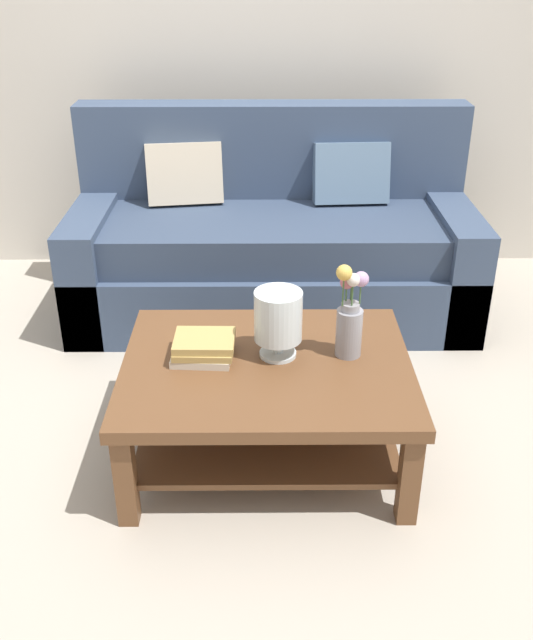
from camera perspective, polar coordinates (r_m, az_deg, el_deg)
The scene contains 7 objects.
ground_plane at distance 3.25m, azimuth -1.47°, elevation -6.14°, with size 10.00×10.00×0.00m, color #ADA393.
back_wall at distance 4.37m, azimuth -1.34°, elevation 21.70°, with size 6.40×0.12×2.70m, color beige.
couch at distance 3.90m, azimuth 0.49°, elevation 5.97°, with size 2.10×0.90×1.06m.
coffee_table at distance 2.75m, azimuth 0.05°, elevation -5.35°, with size 1.09×0.87×0.42m.
book_stack_main at distance 2.72m, azimuth -5.01°, elevation -2.16°, with size 0.24×0.22×0.08m.
glass_hurricane_vase at distance 2.66m, azimuth 0.93°, elevation 0.15°, with size 0.18×0.18×0.27m.
flower_pitcher at distance 2.68m, azimuth 6.62°, elevation 0.19°, with size 0.12×0.10×0.38m.
Camera 1 is at (0.06, -2.70, 1.82)m, focal length 40.28 mm.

